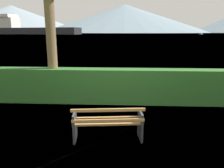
% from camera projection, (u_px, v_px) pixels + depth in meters
% --- Properties ---
extents(ground_plane, '(1400.00, 1400.00, 0.00)m').
position_uv_depth(ground_plane, '(108.00, 138.00, 5.24)').
color(ground_plane, '#567A38').
extents(water_surface, '(620.00, 620.00, 0.00)m').
position_uv_depth(water_surface, '(124.00, 34.00, 304.21)').
color(water_surface, slate).
rests_on(water_surface, ground_plane).
extents(park_bench, '(1.67, 0.74, 0.87)m').
position_uv_depth(park_bench, '(108.00, 123.00, 5.08)').
color(park_bench, '#A0703F').
rests_on(park_bench, ground_plane).
extents(hedge_row, '(13.43, 0.60, 1.22)m').
position_uv_depth(hedge_row, '(113.00, 86.00, 7.77)').
color(hedge_row, '#285B23').
rests_on(hedge_row, ground_plane).
extents(cargo_ship_large, '(93.55, 38.86, 19.22)m').
position_uv_depth(cargo_ship_large, '(28.00, 29.00, 212.81)').
color(cargo_ship_large, '#232328').
rests_on(cargo_ship_large, water_surface).
extents(sailboat_mid, '(5.52, 7.29, 1.49)m').
position_uv_depth(sailboat_mid, '(201.00, 34.00, 200.40)').
color(sailboat_mid, '#335693').
rests_on(sailboat_mid, water_surface).
extents(distant_hills, '(982.94, 439.11, 72.66)m').
position_uv_depth(distant_hills, '(99.00, 19.00, 575.15)').
color(distant_hills, gray).
rests_on(distant_hills, ground_plane).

